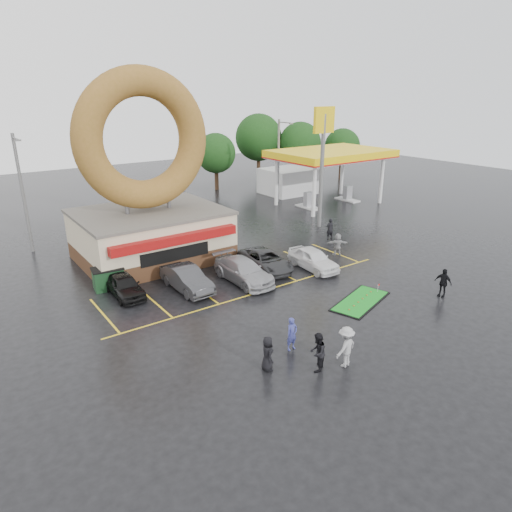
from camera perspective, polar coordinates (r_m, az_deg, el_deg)
ground at (r=26.25m, az=4.94°, el=-6.99°), size 120.00×120.00×0.00m
donut_shop at (r=33.85m, az=-13.32°, el=6.81°), size 10.20×8.70×13.50m
gas_station at (r=52.99m, az=6.99°, el=10.98°), size 12.30×13.65×5.90m
shell_sign at (r=41.29m, az=8.36°, el=13.54°), size 2.20×0.36×10.60m
streetlight_left at (r=38.61m, az=-27.15°, el=7.22°), size 0.40×2.21×9.00m
streetlight_mid at (r=43.74m, az=-8.92°, el=10.43°), size 0.40×2.21×9.00m
streetlight_right at (r=50.99m, az=2.88°, el=11.98°), size 0.40×2.21×9.00m
tree_far_a at (r=63.46m, az=5.53°, el=13.86°), size 5.60×5.60×8.00m
tree_far_b at (r=66.20m, az=10.72°, el=13.30°), size 4.90×4.90×7.00m
tree_far_c at (r=64.04m, az=0.33°, el=14.59°), size 6.30×6.30×9.00m
tree_far_d at (r=58.15m, az=-5.04°, el=12.67°), size 4.90×4.90×7.00m
car_black at (r=29.03m, az=-16.15°, el=-3.53°), size 1.66×4.02×1.36m
car_dgrey at (r=28.98m, az=-8.66°, el=-2.83°), size 1.73×4.60×1.50m
car_silver at (r=29.92m, az=-1.57°, el=-1.87°), size 2.15×5.14×1.48m
car_grey at (r=31.94m, az=1.20°, el=-0.54°), size 2.66×5.04×1.35m
car_white at (r=32.26m, az=7.17°, el=-0.36°), size 2.05×4.46×1.48m
person_blue at (r=22.34m, az=4.52°, el=-9.68°), size 0.63×0.43×1.68m
person_blackjkt at (r=20.90m, az=7.69°, el=-11.83°), size 1.13×1.07×1.84m
person_hoodie at (r=21.39m, az=11.17°, el=-11.07°), size 1.38×0.95×1.96m
person_bystander at (r=20.82m, az=1.44°, el=-12.09°), size 0.71×0.91×1.65m
person_cameraman at (r=29.95m, az=22.34°, el=-3.09°), size 0.59×1.11×1.80m
person_walker_near at (r=35.24m, az=10.17°, el=1.45°), size 1.62×1.29×1.72m
person_walker_far at (r=38.86m, az=9.21°, el=3.35°), size 0.74×0.56×1.83m
dumpster at (r=30.39m, az=-17.97°, el=-2.72°), size 1.94×1.43×1.30m
putting_green at (r=28.07m, az=12.92°, el=-5.51°), size 4.87×3.22×0.56m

